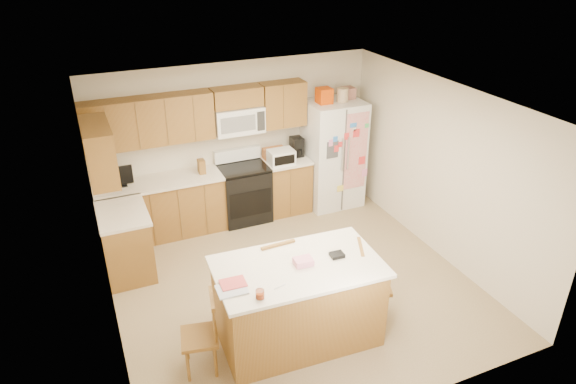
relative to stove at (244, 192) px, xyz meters
name	(u,v)px	position (x,y,z in m)	size (l,w,h in m)	color
ground	(292,283)	(0.00, -1.94, -0.47)	(4.50, 4.50, 0.00)	olive
room_shell	(293,187)	(0.00, -1.94, 0.97)	(4.60, 4.60, 2.52)	beige
cabinetry	(183,181)	(-0.98, -0.15, 0.44)	(3.36, 1.56, 2.15)	brown
stove	(244,192)	(0.00, 0.00, 0.00)	(0.76, 0.65, 1.13)	black
refrigerator	(333,153)	(1.57, -0.06, 0.45)	(0.90, 0.79, 2.04)	white
island	(298,302)	(-0.36, -2.89, 0.03)	(1.88, 1.15, 1.08)	brown
windsor_chair_left	(202,336)	(-1.48, -2.92, -0.04)	(0.45, 0.46, 0.92)	brown
windsor_chair_back	(273,275)	(-0.41, -2.29, 0.01)	(0.46, 0.44, 1.02)	brown
windsor_chair_right	(370,284)	(0.59, -2.90, 0.00)	(0.55, 0.56, 1.00)	brown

